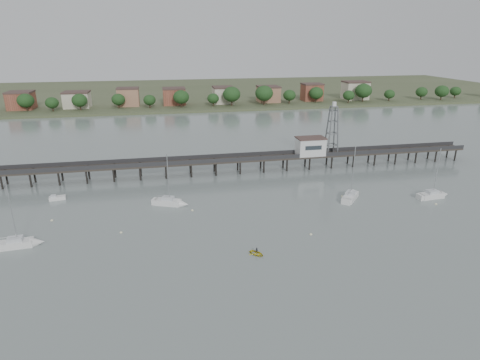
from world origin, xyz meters
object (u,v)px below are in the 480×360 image
object	(u,v)px
lattice_tower	(332,130)
sailboat_d	(436,195)
sailboat_a	(23,243)
sailboat_c	(352,195)
sailboat_b	(173,203)
white_tender	(57,198)
pier	(227,160)
yellow_dinghy	(257,254)

from	to	relation	value
lattice_tower	sailboat_d	xyz separation A→B (m)	(15.38, -28.67, -10.46)
sailboat_a	sailboat_c	world-z (taller)	sailboat_c
sailboat_b	sailboat_c	size ratio (longest dim) A/B	0.94
lattice_tower	white_tender	bearing A→B (deg)	-170.61
pier	lattice_tower	xyz separation A→B (m)	(31.50, 0.00, 7.31)
sailboat_d	sailboat_c	bearing A→B (deg)	163.39
lattice_tower	sailboat_c	bearing A→B (deg)	-100.93
sailboat_b	yellow_dinghy	bearing A→B (deg)	-39.62
lattice_tower	white_tender	xyz separation A→B (m)	(-75.10, -12.41, -10.66)
lattice_tower	sailboat_a	size ratio (longest dim) A/B	1.18
sailboat_a	sailboat_c	bearing A→B (deg)	3.24
pier	white_tender	world-z (taller)	pier
sailboat_d	pier	bearing A→B (deg)	142.76
pier	sailboat_a	size ratio (longest dim) A/B	11.44
pier	sailboat_b	distance (m)	26.91
sailboat_b	sailboat_d	size ratio (longest dim) A/B	0.99
pier	sailboat_b	xyz separation A→B (m)	(-16.26, -21.21, -3.15)
sailboat_d	white_tender	distance (m)	91.93
sailboat_b	white_tender	world-z (taller)	sailboat_b
sailboat_c	white_tender	distance (m)	71.39
sailboat_c	white_tender	xyz separation A→B (m)	(-70.31, 12.40, -0.20)
sailboat_c	white_tender	world-z (taller)	sailboat_c
pier	white_tender	xyz separation A→B (m)	(-43.60, -12.41, -3.35)
pier	sailboat_d	world-z (taller)	sailboat_d
yellow_dinghy	sailboat_b	bearing A→B (deg)	79.00
white_tender	yellow_dinghy	bearing A→B (deg)	-48.85
sailboat_d	yellow_dinghy	world-z (taller)	sailboat_d
sailboat_c	sailboat_d	size ratio (longest dim) A/B	1.06
sailboat_a	sailboat_d	xyz separation A→B (m)	(91.38, 6.89, -0.00)
lattice_tower	sailboat_c	world-z (taller)	lattice_tower
sailboat_d	white_tender	size ratio (longest dim) A/B	3.39
lattice_tower	white_tender	distance (m)	76.86
white_tender	lattice_tower	bearing A→B (deg)	0.45
sailboat_b	yellow_dinghy	size ratio (longest dim) A/B	4.54
lattice_tower	sailboat_b	bearing A→B (deg)	-156.06
lattice_tower	sailboat_c	size ratio (longest dim) A/B	1.12
yellow_dinghy	sailboat_c	bearing A→B (deg)	-2.15
sailboat_d	white_tender	xyz separation A→B (m)	(-90.48, 16.26, -0.20)
sailboat_b	sailboat_d	distance (m)	63.58
pier	sailboat_a	world-z (taller)	sailboat_a
sailboat_b	lattice_tower	bearing A→B (deg)	45.93
pier	white_tender	size ratio (longest dim) A/B	38.69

